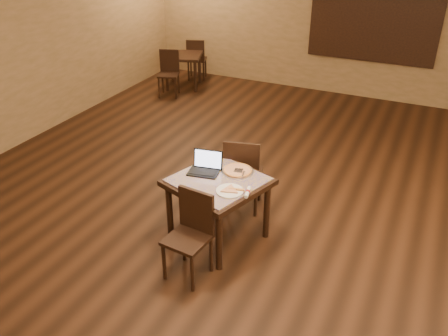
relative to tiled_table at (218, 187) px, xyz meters
The scene contains 16 objects.
ground 0.74m from the tiled_table, 73.60° to the left, with size 10.00×10.00×0.00m, color black.
wall_back 5.39m from the tiled_table, 88.97° to the left, with size 8.00×0.02×3.00m, color #97724D.
mural 5.39m from the tiled_table, 83.57° to the left, with size 2.34×0.05×1.64m.
tiled_table is the anchor object (origin of this frame).
chair_main_near 0.64m from the tiled_table, 89.27° to the right, with size 0.43×0.43×0.92m.
chair_main_far 0.63m from the tiled_table, 88.11° to the left, with size 0.51×0.51×0.98m.
laptop 0.28m from the tiled_table, 152.91° to the left, with size 0.36×0.31×0.22m.
plate 0.31m from the tiled_table, 39.29° to the right, with size 0.28×0.28×0.02m, color white.
pizza_slice 0.31m from the tiled_table, 39.29° to the right, with size 0.21×0.21×0.02m, color #F7EAA4, non-canonical shape.
pizza_pan 0.29m from the tiled_table, 63.43° to the left, with size 0.36×0.36×0.01m, color silver.
pizza_whole 0.29m from the tiled_table, 63.43° to the left, with size 0.32×0.32×0.02m.
spatula 0.29m from the tiled_table, 57.53° to the left, with size 0.09×0.22×0.01m, color silver.
napkin_roll 0.44m from the tiled_table, 19.29° to the right, with size 0.08×0.19×0.04m.
other_table_b 5.21m from the tiled_table, 123.89° to the left, with size 0.93×0.93×0.68m.
other_table_b_chair_near 4.81m from the tiled_table, 127.58° to the left, with size 0.49×0.49×0.88m.
other_table_b_chair_far 5.63m from the tiled_table, 120.74° to the left, with size 0.49×0.49×0.88m.
Camera 1 is at (1.83, -4.23, 3.30)m, focal length 38.00 mm.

